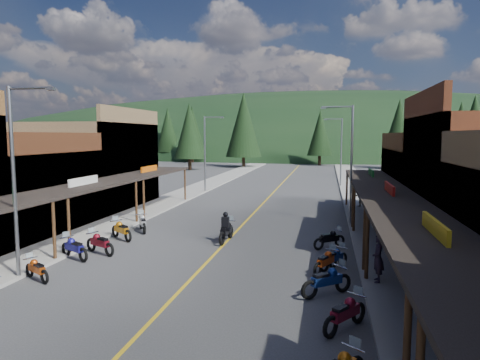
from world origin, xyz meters
The scene contains 36 objects.
ground centered at (0.00, 0.00, 0.00)m, with size 220.00×220.00×0.00m, color #38383A.
centerline centered at (0.00, 20.00, 0.01)m, with size 0.15×90.00×0.01m, color gold.
sidewalk_west centered at (-8.70, 20.00, 0.07)m, with size 3.40×94.00×0.15m, color gray.
sidewalk_east centered at (8.70, 20.00, 0.07)m, with size 3.40×94.00×0.15m, color gray.
shop_west_2 centered at (-13.75, 1.70, 2.53)m, with size 10.90×9.00×6.20m.
shop_west_3 centered at (-13.78, 11.30, 3.52)m, with size 10.90×10.20×8.20m.
shop_east_3 centered at (13.75, 11.30, 2.53)m, with size 10.90×10.20×6.20m.
streetlight_0 centered at (-6.95, -6.00, 4.46)m, with size 2.16×0.18×8.00m.
streetlight_1 centered at (-6.95, 22.00, 4.46)m, with size 2.16×0.18×8.00m.
streetlight_2 centered at (6.95, 8.00, 4.46)m, with size 2.16×0.18×8.00m.
streetlight_3 centered at (6.95, 30.00, 4.46)m, with size 2.16×0.18×8.00m.
ridge_hill centered at (0.00, 135.00, 0.00)m, with size 310.00×140.00×60.00m, color black.
pine_0 centered at (-40.00, 62.00, 6.48)m, with size 5.04×5.04×11.00m.
pine_1 centered at (-24.00, 70.00, 7.24)m, with size 5.88×5.88×12.50m.
pine_2 centered at (-10.00, 58.00, 7.99)m, with size 6.72×6.72×14.00m.
pine_3 centered at (4.00, 66.00, 6.48)m, with size 5.04×5.04×11.00m.
pine_4 centered at (18.00, 60.00, 7.24)m, with size 5.88×5.88×12.50m.
pine_5 centered at (34.00, 72.00, 7.99)m, with size 6.72×6.72×14.00m.
pine_7 centered at (-32.00, 76.00, 7.24)m, with size 5.88×5.88×12.50m.
pine_8 centered at (-22.00, 40.00, 5.98)m, with size 4.48×4.48×10.00m.
pine_9 centered at (24.00, 45.00, 6.38)m, with size 4.93×4.93×10.80m.
pine_10 centered at (-18.00, 50.00, 6.78)m, with size 5.38×5.38×11.60m.
pine_11 centered at (20.00, 38.00, 7.19)m, with size 5.82×5.82×12.40m.
bike_west_5 centered at (-6.23, -6.01, 0.53)m, with size 0.62×1.85×1.06m, color #A43C0B, non-canonical shape.
bike_west_6 centered at (-6.47, -2.93, 0.63)m, with size 0.73×2.19×1.25m, color navy, non-canonical shape.
bike_west_7 centered at (-5.73, -1.82, 0.62)m, with size 0.73×2.19×1.25m, color maroon, non-canonical shape.
bike_west_8 centered at (-6.07, 1.17, 0.63)m, with size 0.74×2.21×1.26m, color #C1730D, non-canonical shape.
bike_west_9 centered at (-5.77, 3.39, 0.61)m, with size 0.71×2.14×1.22m, color #A8A9AE, non-canonical shape.
bike_east_4 centered at (6.17, -8.14, 0.61)m, with size 0.71×2.12×1.21m, color maroon, non-canonical shape.
bike_east_5 centered at (5.60, -5.32, 0.64)m, with size 0.75×2.24×1.28m, color navy, non-canonical shape.
bike_east_6 centered at (5.55, -2.59, 0.56)m, with size 0.66×1.97×1.13m, color #CC420E, non-canonical shape.
bike_east_7 centered at (5.91, -1.93, 0.55)m, with size 0.64×1.93×1.10m, color navy, non-canonical shape.
bike_east_8 centered at (5.72, 1.60, 0.57)m, with size 0.67×2.01×1.15m, color black, non-canonical shape.
rider_on_bike centered at (-0.01, 1.90, 0.72)m, with size 0.93×2.39×1.79m.
pedestrian_east_a centered at (7.61, -3.73, 1.11)m, with size 0.70×0.46×1.93m, color #271C2A.
pedestrian_east_b centered at (8.27, 15.19, 1.00)m, with size 0.83×0.48×1.70m, color #4C442F.
Camera 1 is at (5.52, -21.24, 6.04)m, focal length 32.00 mm.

